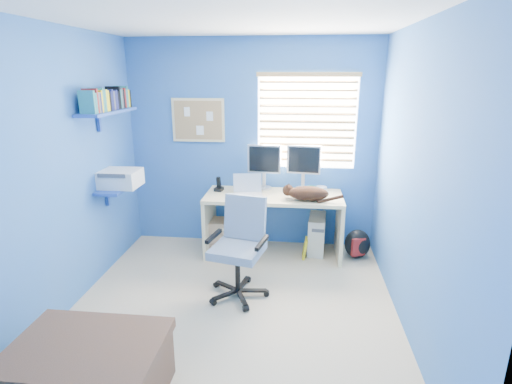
# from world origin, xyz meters

# --- Properties ---
(floor) EXTENTS (3.00, 3.20, 0.00)m
(floor) POSITION_xyz_m (0.00, 0.00, 0.00)
(floor) COLOR #C4AC8E
(floor) RESTS_ON ground
(ceiling) EXTENTS (3.00, 3.20, 0.00)m
(ceiling) POSITION_xyz_m (0.00, 0.00, 2.50)
(ceiling) COLOR white
(ceiling) RESTS_ON wall_back
(wall_back) EXTENTS (3.00, 0.01, 2.50)m
(wall_back) POSITION_xyz_m (0.00, 1.60, 1.25)
(wall_back) COLOR #3E6EB4
(wall_back) RESTS_ON ground
(wall_front) EXTENTS (3.00, 0.01, 2.50)m
(wall_front) POSITION_xyz_m (0.00, -1.60, 1.25)
(wall_front) COLOR #3E6EB4
(wall_front) RESTS_ON ground
(wall_left) EXTENTS (0.01, 3.20, 2.50)m
(wall_left) POSITION_xyz_m (-1.50, 0.00, 1.25)
(wall_left) COLOR #3E6EB4
(wall_left) RESTS_ON ground
(wall_right) EXTENTS (0.01, 3.20, 2.50)m
(wall_right) POSITION_xyz_m (1.50, 0.00, 1.25)
(wall_right) COLOR #3E6EB4
(wall_right) RESTS_ON ground
(desk) EXTENTS (1.58, 0.65, 0.74)m
(desk) POSITION_xyz_m (0.29, 1.26, 0.37)
(desk) COLOR #E3CA82
(desk) RESTS_ON floor
(laptop) EXTENTS (0.37, 0.31, 0.22)m
(laptop) POSITION_xyz_m (-0.00, 1.19, 0.85)
(laptop) COLOR silver
(laptop) RESTS_ON desk
(monitor_left) EXTENTS (0.41, 0.16, 0.54)m
(monitor_left) POSITION_xyz_m (0.16, 1.51, 1.01)
(monitor_left) COLOR silver
(monitor_left) RESTS_ON desk
(monitor_right) EXTENTS (0.41, 0.17, 0.54)m
(monitor_right) POSITION_xyz_m (0.63, 1.52, 1.01)
(monitor_right) COLOR silver
(monitor_right) RESTS_ON desk
(phone) EXTENTS (0.11, 0.12, 0.17)m
(phone) POSITION_xyz_m (-0.37, 1.35, 0.82)
(phone) COLOR black
(phone) RESTS_ON desk
(mug) EXTENTS (0.10, 0.09, 0.10)m
(mug) POSITION_xyz_m (0.73, 1.31, 0.79)
(mug) COLOR #227677
(mug) RESTS_ON desk
(cd_spindle) EXTENTS (0.13, 0.13, 0.07)m
(cd_spindle) POSITION_xyz_m (0.84, 1.42, 0.78)
(cd_spindle) COLOR silver
(cd_spindle) RESTS_ON desk
(cat) EXTENTS (0.49, 0.33, 0.16)m
(cat) POSITION_xyz_m (0.69, 1.09, 0.82)
(cat) COLOR black
(cat) RESTS_ON desk
(tower_pc) EXTENTS (0.23, 0.45, 0.45)m
(tower_pc) POSITION_xyz_m (0.81, 1.38, 0.23)
(tower_pc) COLOR beige
(tower_pc) RESTS_ON floor
(drawer_boxes) EXTENTS (0.35, 0.28, 0.41)m
(drawer_boxes) POSITION_xyz_m (-0.30, 1.25, 0.20)
(drawer_boxes) COLOR tan
(drawer_boxes) RESTS_ON floor
(yellow_book) EXTENTS (0.03, 0.17, 0.24)m
(yellow_book) POSITION_xyz_m (0.67, 1.18, 0.12)
(yellow_book) COLOR yellow
(yellow_book) RESTS_ON floor
(backpack) EXTENTS (0.36, 0.33, 0.35)m
(backpack) POSITION_xyz_m (1.28, 1.24, 0.17)
(backpack) COLOR black
(backpack) RESTS_ON floor
(bed_corner) EXTENTS (0.93, 0.66, 0.44)m
(bed_corner) POSITION_xyz_m (-0.75, -1.15, 0.22)
(bed_corner) COLOR brown
(bed_corner) RESTS_ON floor
(office_chair) EXTENTS (0.67, 0.67, 0.96)m
(office_chair) POSITION_xyz_m (0.02, 0.31, 0.36)
(office_chair) COLOR black
(office_chair) RESTS_ON floor
(window_blinds) EXTENTS (1.15, 0.05, 1.10)m
(window_blinds) POSITION_xyz_m (0.65, 1.57, 1.55)
(window_blinds) COLOR white
(window_blinds) RESTS_ON ground
(corkboard) EXTENTS (0.64, 0.02, 0.52)m
(corkboard) POSITION_xyz_m (-0.65, 1.58, 1.55)
(corkboard) COLOR #E3CA82
(corkboard) RESTS_ON ground
(wall_shelves) EXTENTS (0.42, 0.90, 1.05)m
(wall_shelves) POSITION_xyz_m (-1.35, 0.75, 1.43)
(wall_shelves) COLOR #2448A3
(wall_shelves) RESTS_ON ground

